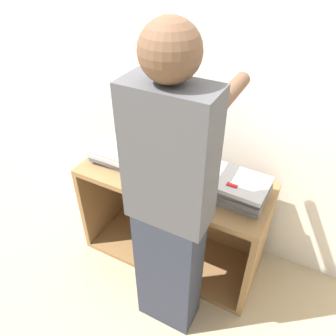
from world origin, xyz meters
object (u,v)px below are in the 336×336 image
Objects in this scene: laptop_open at (177,166)px; laptop_stack_left at (121,154)px; person at (170,208)px; laptop_stack_right at (235,188)px.

laptop_stack_left is at bearing -172.72° from laptop_open.
laptop_open is at bearing 112.23° from person.
laptop_stack_left is 1.02× the size of laptop_stack_right.
laptop_stack_right is 0.21× the size of person.
laptop_open is 0.20× the size of person.
laptop_stack_left is 0.73m from person.
person reaches higher than laptop_stack_left.
person reaches higher than laptop_open.
person is (0.19, -0.47, 0.11)m from laptop_open.
person is (-0.20, -0.42, 0.10)m from laptop_stack_right.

